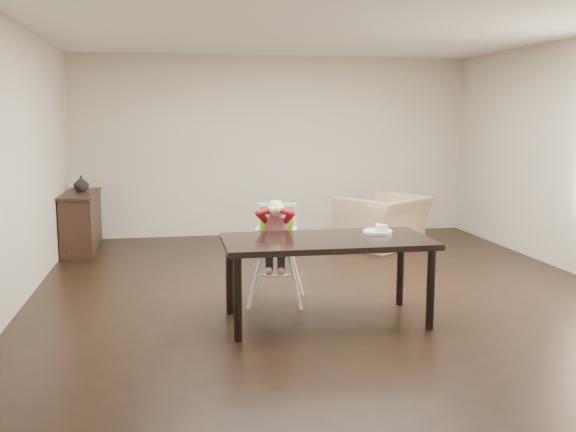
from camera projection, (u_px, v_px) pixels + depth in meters
name	position (u px, v px, depth m)	size (l,w,h in m)	color
ground	(328.00, 294.00, 6.59)	(7.00, 7.00, 0.00)	black
room_walls	(330.00, 111.00, 6.30)	(6.02, 7.02, 2.71)	#BCB49C
dining_table	(327.00, 247.00, 5.60)	(1.80, 0.90, 0.75)	black
high_chair	(276.00, 230.00, 6.21)	(0.50, 0.50, 1.01)	white
plate	(378.00, 230.00, 5.84)	(0.35, 0.35, 0.08)	white
armchair	(383.00, 213.00, 8.85)	(1.11, 0.72, 0.97)	tan
sideboard	(81.00, 221.00, 8.67)	(0.44, 1.26, 0.79)	black
vase	(81.00, 184.00, 8.75)	(0.21, 0.22, 0.21)	#99999E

